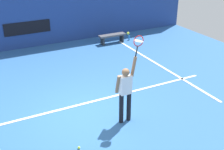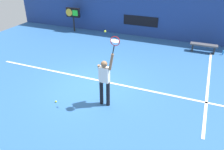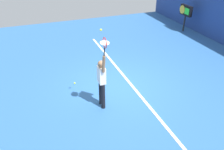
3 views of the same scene
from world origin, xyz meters
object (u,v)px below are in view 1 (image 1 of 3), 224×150
object	(u,v)px
tennis_ball	(128,33)
tennis_player	(125,91)
water_bottle	(129,38)
spare_ball	(79,148)
court_bench	(112,37)
tennis_racket	(138,42)

from	to	relation	value
tennis_ball	tennis_player	bearing A→B (deg)	177.53
water_bottle	spare_ball	bearing A→B (deg)	-128.49
water_bottle	court_bench	bearing A→B (deg)	180.00
water_bottle	spare_ball	size ratio (longest dim) A/B	3.53
tennis_player	tennis_racket	size ratio (longest dim) A/B	3.19
tennis_racket	tennis_ball	xyz separation A→B (m)	(-0.32, 0.00, 0.29)
tennis_racket	spare_ball	distance (m)	3.17
spare_ball	tennis_racket	bearing A→B (deg)	15.69
tennis_ball	water_bottle	world-z (taller)	tennis_ball
tennis_player	tennis_racket	xyz separation A→B (m)	(0.37, -0.00, 1.37)
court_bench	water_bottle	world-z (taller)	court_bench
court_bench	water_bottle	distance (m)	1.02
tennis_player	court_bench	size ratio (longest dim) A/B	1.42
tennis_player	tennis_racket	distance (m)	1.42
tennis_racket	tennis_ball	distance (m)	0.44
court_bench	water_bottle	bearing A→B (deg)	0.00
court_bench	spare_ball	distance (m)	8.41
tennis_racket	water_bottle	distance (m)	7.71
water_bottle	spare_ball	world-z (taller)	water_bottle
tennis_player	water_bottle	bearing A→B (deg)	58.75
water_bottle	tennis_racket	bearing A→B (deg)	-118.78
tennis_ball	court_bench	bearing A→B (deg)	65.98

